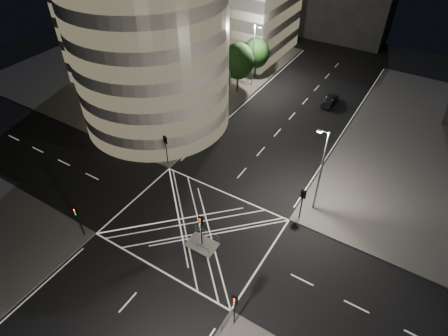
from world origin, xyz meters
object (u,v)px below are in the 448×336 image
Objects in this scene: traffic_signal_nl at (78,216)px; traffic_signal_island at (201,225)px; street_lamp_right_far at (321,170)px; traffic_signal_nr at (235,305)px; traffic_signal_fl at (166,144)px; street_lamp_left_near at (186,105)px; street_lamp_left_far at (254,54)px; sedan at (330,100)px; central_island at (202,244)px; traffic_signal_fr at (303,199)px.

traffic_signal_island is (10.80, 5.30, 0.00)m from traffic_signal_nl.
traffic_signal_nr is at bearing -92.30° from street_lamp_right_far.
traffic_signal_nr is (17.60, -13.60, 0.00)m from traffic_signal_fl.
street_lamp_left_near is (-0.64, 5.20, 2.63)m from traffic_signal_fl.
traffic_signal_nl is 36.90m from street_lamp_left_far.
traffic_signal_nl is at bearing -89.01° from street_lamp_left_far.
traffic_signal_nr is 0.40× the size of street_lamp_right_far.
street_lamp_right_far reaches higher than traffic_signal_fl.
traffic_signal_island is 0.40× the size of street_lamp_left_near.
street_lamp_left_near is 2.38× the size of sedan.
traffic_signal_nl is 12.03m from traffic_signal_island.
traffic_signal_fl is 0.40× the size of street_lamp_right_far.
traffic_signal_fl is at bearing 142.31° from traffic_signal_nr.
street_lamp_left_near reaches higher than traffic_signal_nr.
traffic_signal_nr is 41.15m from street_lamp_left_far.
street_lamp_left_near is (-11.44, 13.50, 5.47)m from central_island.
street_lamp_left_near is at bearing -90.00° from street_lamp_left_far.
traffic_signal_fl is 17.60m from traffic_signal_fr.
street_lamp_left_far is (-11.44, 31.50, 2.63)m from traffic_signal_island.
street_lamp_left_near reaches higher than traffic_signal_island.
traffic_signal_nl is at bearing -142.31° from traffic_signal_fr.
traffic_signal_fr is at bearing -51.83° from street_lamp_left_far.
street_lamp_left_near is (-11.44, 13.50, 2.63)m from traffic_signal_island.
traffic_signal_fl is 13.60m from traffic_signal_nl.
street_lamp_left_near is at bearing 164.08° from traffic_signal_fr.
street_lamp_right_far reaches higher than central_island.
traffic_signal_fl is at bearing 180.00° from traffic_signal_fr.
sedan is (-5.27, 37.85, -2.22)m from traffic_signal_nr.
street_lamp_left_far and street_lamp_right_far have the same top height.
traffic_signal_island is at bearing -37.54° from traffic_signal_fl.
traffic_signal_fr is 29.63m from street_lamp_left_far.
street_lamp_left_near reaches higher than traffic_signal_fr.
traffic_signal_nl reaches higher than sedan.
street_lamp_left_far is (0.00, 18.00, 0.00)m from street_lamp_left_near.
sedan is (12.97, 1.05, -4.85)m from street_lamp_left_far.
traffic_signal_fr is 3.48m from street_lamp_right_far.
central_island is at bearing -125.30° from street_lamp_right_far.
street_lamp_right_far is (18.24, 2.20, 2.63)m from traffic_signal_fl.
sedan is (12.33, 37.85, -2.22)m from traffic_signal_nl.
traffic_signal_island is 0.40× the size of street_lamp_right_far.
central_island is 13.98m from street_lamp_right_far.
traffic_signal_fr and traffic_signal_island have the same top height.
central_island is at bearing 26.14° from traffic_signal_nl.
traffic_signal_fl is 1.00× the size of traffic_signal_island.
street_lamp_left_near and street_lamp_right_far have the same top height.
traffic_signal_nl and traffic_signal_island have the same top height.
street_lamp_left_near reaches higher than central_island.
traffic_signal_nl is 18.99m from street_lamp_left_near.
traffic_signal_nr is at bearing 0.00° from traffic_signal_nl.
traffic_signal_fl and traffic_signal_island have the same top height.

